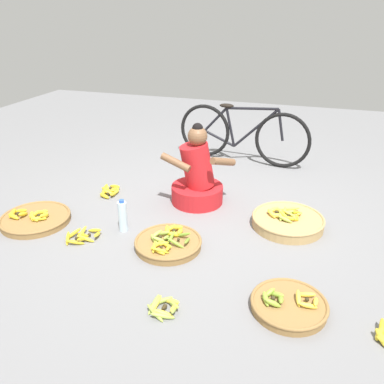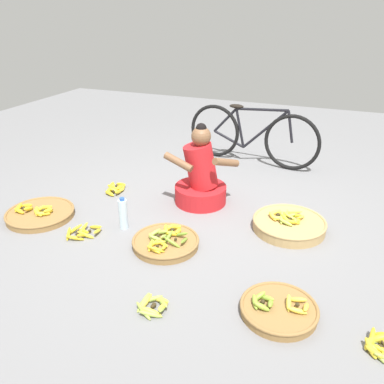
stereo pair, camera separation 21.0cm
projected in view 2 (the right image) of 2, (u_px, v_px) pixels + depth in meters
ground_plane at (200, 217)px, 3.75m from camera, size 10.00×10.00×0.00m
vendor_woman_front at (201, 178)px, 3.92m from camera, size 0.68×0.52×0.82m
bicycle_leaning at (251, 135)px, 4.90m from camera, size 1.70×0.25×0.73m
banana_basket_front_center at (289, 224)px, 3.51m from camera, size 0.65×0.65×0.17m
banana_basket_mid_right at (166, 242)px, 3.27m from camera, size 0.56×0.56×0.14m
banana_basket_near_vendor at (40, 213)px, 3.73m from camera, size 0.63×0.63×0.13m
banana_basket_back_center at (279, 309)px, 2.55m from camera, size 0.51×0.51×0.13m
loose_bananas_back_left at (116, 189)px, 4.26m from camera, size 0.22×0.31×0.08m
loose_bananas_front_right at (83, 232)px, 3.44m from camera, size 0.29×0.29×0.09m
loose_bananas_front_left at (154, 305)px, 2.60m from camera, size 0.23×0.23×0.09m
loose_bananas_mid_left at (382, 346)px, 2.28m from camera, size 0.23×0.25×0.09m
water_bottle at (123, 214)px, 3.50m from camera, size 0.08×0.08×0.30m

